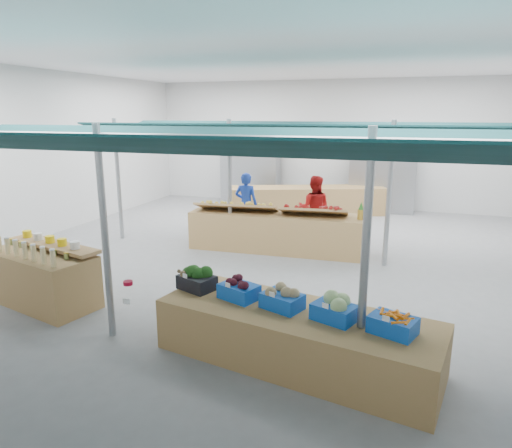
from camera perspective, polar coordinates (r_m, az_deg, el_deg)
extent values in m
plane|color=slate|center=(9.99, 1.05, -4.51)|extent=(13.00, 13.00, 0.00)
plane|color=silver|center=(9.55, 1.16, 20.18)|extent=(13.00, 13.00, 0.00)
plane|color=silver|center=(15.83, 8.54, 9.87)|extent=(12.00, 0.00, 12.00)
plane|color=silver|center=(12.75, -25.74, 7.77)|extent=(0.00, 13.00, 13.00)
cylinder|color=gray|center=(11.90, -16.84, 5.29)|extent=(0.10, 0.10, 3.00)
cylinder|color=gray|center=(6.59, -18.37, -1.29)|extent=(0.10, 0.10, 3.00)
cylinder|color=gray|center=(10.43, -3.30, 4.74)|extent=(0.10, 0.10, 3.00)
cylinder|color=gray|center=(5.30, 13.46, -4.56)|extent=(0.10, 0.10, 3.00)
cylinder|color=gray|center=(9.67, 16.29, 3.49)|extent=(0.10, 0.10, 3.00)
cylinder|color=gray|center=(5.49, -4.51, 10.78)|extent=(10.00, 0.06, 0.06)
cylinder|color=gray|center=(9.77, 6.33, 12.03)|extent=(10.00, 0.06, 0.06)
cube|color=black|center=(4.90, -7.57, 9.54)|extent=(9.50, 1.28, 0.30)
cube|color=black|center=(6.09, -2.01, 10.45)|extent=(9.50, 1.28, 0.30)
cube|color=black|center=(9.15, 5.38, 11.50)|extent=(9.50, 1.28, 0.30)
cube|color=black|center=(10.41, 7.15, 11.72)|extent=(9.50, 1.28, 0.30)
cube|color=#B23F33|center=(16.12, -0.74, 6.16)|extent=(2.00, 0.50, 2.00)
cube|color=#B23F33|center=(15.20, 15.49, 5.20)|extent=(2.00, 0.50, 2.00)
cube|color=olive|center=(8.44, -25.20, -6.21)|extent=(2.13, 1.31, 0.88)
cube|color=#997247|center=(8.43, -23.99, -2.43)|extent=(2.02, 0.82, 0.06)
cube|color=olive|center=(6.02, 4.99, -13.84)|extent=(3.73, 1.79, 0.70)
cube|color=olive|center=(10.59, 2.78, -1.00)|extent=(4.14, 1.21, 0.88)
cube|color=olive|center=(14.50, 6.41, 2.94)|extent=(4.81, 2.69, 0.86)
imported|color=#18359D|center=(11.89, -1.24, 2.53)|extent=(0.62, 0.43, 1.64)
imported|color=#A51414|center=(11.40, 7.27, 1.93)|extent=(0.83, 0.67, 1.64)
cube|color=black|center=(6.55, -7.40, -7.25)|extent=(0.59, 0.50, 0.20)
cube|color=white|center=(6.36, -8.88, -6.43)|extent=(0.08, 0.04, 0.06)
cube|color=#104DB5|center=(6.19, -2.15, -8.44)|extent=(0.59, 0.50, 0.20)
cube|color=white|center=(5.98, -3.56, -7.62)|extent=(0.08, 0.04, 0.06)
cube|color=#104DB5|center=(5.90, 3.30, -9.58)|extent=(0.59, 0.50, 0.20)
cube|color=white|center=(5.68, 2.00, -8.79)|extent=(0.08, 0.04, 0.06)
cube|color=#104DB5|center=(5.66, 9.75, -10.82)|extent=(0.59, 0.50, 0.20)
cube|color=white|center=(5.42, 8.66, -10.07)|extent=(0.08, 0.04, 0.06)
cube|color=#104DB5|center=(5.50, 16.74, -12.00)|extent=(0.59, 0.50, 0.20)
cube|color=white|center=(5.25, 15.91, -11.30)|extent=(0.08, 0.04, 0.06)
sphere|color=brown|center=(6.50, -9.12, -6.17)|extent=(0.09, 0.09, 0.09)
sphere|color=brown|center=(6.49, -9.61, -5.84)|extent=(0.06, 0.06, 0.06)
cylinder|color=#B30B27|center=(5.85, -15.71, -7.11)|extent=(0.12, 0.12, 0.05)
cube|color=white|center=(5.88, -15.91, -9.30)|extent=(0.10, 0.01, 0.07)
cube|color=#997247|center=(10.62, -2.43, 2.15)|extent=(1.97, 0.90, 0.26)
cube|color=#997247|center=(10.21, 7.23, 1.58)|extent=(1.57, 0.85, 0.26)
cylinder|color=#8C6019|center=(10.12, 12.95, 1.17)|extent=(0.14, 0.14, 0.22)
cone|color=#26661E|center=(10.08, 13.01, 2.22)|extent=(0.12, 0.12, 0.18)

